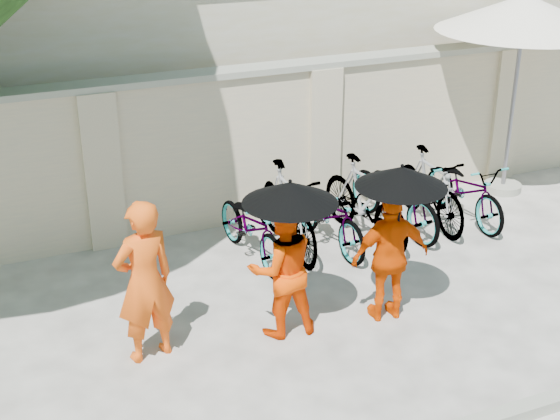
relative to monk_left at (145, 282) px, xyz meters
name	(u,v)px	position (x,y,z in m)	size (l,w,h in m)	color
ground	(276,356)	(1.14, -0.50, -0.83)	(80.00, 80.00, 0.00)	beige
compound_wall	(251,147)	(2.14, 2.70, 0.17)	(20.00, 0.30, 2.00)	#C8B68F
building_behind	(225,41)	(3.14, 6.50, 0.77)	(14.00, 6.00, 3.20)	beige
monk_left	(145,282)	(0.00, 0.00, 0.00)	(0.61, 0.40, 1.66)	#FF5810
monk_center	(282,269)	(1.37, -0.11, -0.10)	(0.71, 0.55, 1.46)	#FF4300
parasol_center	(290,193)	(1.42, -0.19, 0.75)	(0.93, 0.93, 0.86)	black
monk_right	(390,256)	(2.52, -0.28, -0.11)	(0.84, 0.35, 1.44)	#E64500
parasol_right	(402,177)	(2.54, -0.36, 0.80)	(0.92, 0.92, 0.92)	black
patio_umbrella	(524,15)	(5.89, 2.10, 1.74)	(3.16, 3.16, 2.85)	gray
bike_0	(252,227)	(1.67, 1.52, -0.40)	(0.57, 1.65, 0.86)	slate
bike_1	(288,210)	(2.18, 1.60, -0.29)	(0.51, 1.80, 1.08)	slate
bike_2	(329,214)	(2.70, 1.47, -0.39)	(0.58, 1.66, 0.87)	slate
bike_3	(365,201)	(3.21, 1.49, -0.30)	(0.50, 1.76, 1.06)	slate
bike_4	(395,195)	(3.72, 1.61, -0.35)	(0.64, 1.82, 0.96)	slate
bike_5	(430,189)	(4.23, 1.55, -0.32)	(0.48, 1.68, 1.01)	slate
bike_6	(466,190)	(4.74, 1.47, -0.39)	(0.58, 1.67, 0.88)	slate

